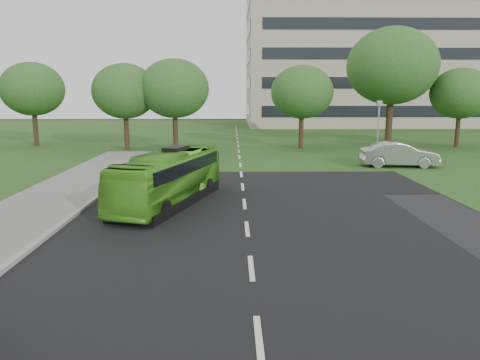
{
  "coord_description": "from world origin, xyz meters",
  "views": [
    {
      "loc": [
        -0.53,
        -14.87,
        4.99
      ],
      "look_at": [
        -0.24,
        3.47,
        1.6
      ],
      "focal_mm": 35.0,
      "sensor_mm": 36.0,
      "label": 1
    }
  ],
  "objects_px": {
    "tree_park_c": "(302,92)",
    "tree_park_d": "(392,66)",
    "tree_park_b": "(174,89)",
    "bus": "(169,178)",
    "tree_park_a": "(125,91)",
    "sedan": "(399,154)",
    "camera_pole": "(378,122)",
    "tree_park_e": "(461,93)",
    "office_building": "(373,46)",
    "tree_park_f": "(32,89)"
  },
  "relations": [
    {
      "from": "tree_park_c",
      "to": "tree_park_d",
      "type": "xyz_separation_m",
      "value": [
        8.52,
        1.19,
        2.39
      ]
    },
    {
      "from": "tree_park_b",
      "to": "bus",
      "type": "height_order",
      "value": "tree_park_b"
    },
    {
      "from": "bus",
      "to": "tree_park_a",
      "type": "bearing_deg",
      "value": 124.3
    },
    {
      "from": "sedan",
      "to": "camera_pole",
      "type": "xyz_separation_m",
      "value": [
        -0.62,
        3.0,
        2.04
      ]
    },
    {
      "from": "tree_park_e",
      "to": "office_building",
      "type": "bearing_deg",
      "value": 87.75
    },
    {
      "from": "tree_park_f",
      "to": "bus",
      "type": "relative_size",
      "value": 0.93
    },
    {
      "from": "office_building",
      "to": "tree_park_b",
      "type": "bearing_deg",
      "value": -128.59
    },
    {
      "from": "office_building",
      "to": "tree_park_b",
      "type": "xyz_separation_m",
      "value": [
        -27.64,
        -34.63,
        -7.07
      ]
    },
    {
      "from": "tree_park_b",
      "to": "tree_park_e",
      "type": "relative_size",
      "value": 1.09
    },
    {
      "from": "tree_park_e",
      "to": "tree_park_f",
      "type": "bearing_deg",
      "value": 177.35
    },
    {
      "from": "tree_park_c",
      "to": "tree_park_e",
      "type": "bearing_deg",
      "value": 2.41
    },
    {
      "from": "bus",
      "to": "sedan",
      "type": "xyz_separation_m",
      "value": [
        14.4,
        10.86,
        -0.33
      ]
    },
    {
      "from": "tree_park_e",
      "to": "camera_pole",
      "type": "bearing_deg",
      "value": -139.13
    },
    {
      "from": "office_building",
      "to": "tree_park_a",
      "type": "distance_m",
      "value": 47.59
    },
    {
      "from": "bus",
      "to": "office_building",
      "type": "bearing_deg",
      "value": 82.49
    },
    {
      "from": "tree_park_a",
      "to": "camera_pole",
      "type": "bearing_deg",
      "value": -20.32
    },
    {
      "from": "tree_park_d",
      "to": "tree_park_f",
      "type": "height_order",
      "value": "tree_park_d"
    },
    {
      "from": "tree_park_c",
      "to": "sedan",
      "type": "distance_m",
      "value": 13.14
    },
    {
      "from": "office_building",
      "to": "tree_park_d",
      "type": "relative_size",
      "value": 3.61
    },
    {
      "from": "tree_park_b",
      "to": "tree_park_c",
      "type": "xyz_separation_m",
      "value": [
        11.47,
        0.98,
        -0.31
      ]
    },
    {
      "from": "tree_park_c",
      "to": "bus",
      "type": "height_order",
      "value": "tree_park_c"
    },
    {
      "from": "sedan",
      "to": "camera_pole",
      "type": "relative_size",
      "value": 1.16
    },
    {
      "from": "tree_park_e",
      "to": "tree_park_a",
      "type": "bearing_deg",
      "value": -177.49
    },
    {
      "from": "tree_park_d",
      "to": "tree_park_e",
      "type": "height_order",
      "value": "tree_park_d"
    },
    {
      "from": "tree_park_a",
      "to": "tree_park_d",
      "type": "bearing_deg",
      "value": 4.47
    },
    {
      "from": "tree_park_a",
      "to": "tree_park_c",
      "type": "bearing_deg",
      "value": 2.6
    },
    {
      "from": "tree_park_b",
      "to": "sedan",
      "type": "height_order",
      "value": "tree_park_b"
    },
    {
      "from": "tree_park_f",
      "to": "tree_park_e",
      "type": "bearing_deg",
      "value": -2.65
    },
    {
      "from": "tree_park_e",
      "to": "tree_park_c",
      "type": "bearing_deg",
      "value": -177.59
    },
    {
      "from": "tree_park_e",
      "to": "tree_park_f",
      "type": "height_order",
      "value": "tree_park_f"
    },
    {
      "from": "bus",
      "to": "sedan",
      "type": "relative_size",
      "value": 1.64
    },
    {
      "from": "tree_park_e",
      "to": "bus",
      "type": "height_order",
      "value": "tree_park_e"
    },
    {
      "from": "tree_park_f",
      "to": "bus",
      "type": "xyz_separation_m",
      "value": [
        16.19,
        -24.65,
        -4.22
      ]
    },
    {
      "from": "tree_park_b",
      "to": "tree_park_c",
      "type": "bearing_deg",
      "value": 4.87
    },
    {
      "from": "office_building",
      "to": "tree_park_c",
      "type": "xyz_separation_m",
      "value": [
        -16.16,
        -33.65,
        -7.38
      ]
    },
    {
      "from": "camera_pole",
      "to": "tree_park_b",
      "type": "bearing_deg",
      "value": 158.03
    },
    {
      "from": "tree_park_b",
      "to": "camera_pole",
      "type": "bearing_deg",
      "value": -24.57
    },
    {
      "from": "tree_park_b",
      "to": "tree_park_f",
      "type": "relative_size",
      "value": 1.01
    },
    {
      "from": "office_building",
      "to": "tree_park_d",
      "type": "height_order",
      "value": "office_building"
    },
    {
      "from": "office_building",
      "to": "bus",
      "type": "relative_size",
      "value": 4.68
    },
    {
      "from": "tree_park_c",
      "to": "camera_pole",
      "type": "height_order",
      "value": "tree_park_c"
    },
    {
      "from": "camera_pole",
      "to": "bus",
      "type": "bearing_deg",
      "value": -132.24
    },
    {
      "from": "sedan",
      "to": "tree_park_a",
      "type": "bearing_deg",
      "value": 68.24
    },
    {
      "from": "tree_park_a",
      "to": "sedan",
      "type": "height_order",
      "value": "tree_park_a"
    },
    {
      "from": "tree_park_a",
      "to": "camera_pole",
      "type": "distance_m",
      "value": 21.95
    },
    {
      "from": "office_building",
      "to": "sedan",
      "type": "distance_m",
      "value": 47.72
    },
    {
      "from": "tree_park_b",
      "to": "tree_park_f",
      "type": "xyz_separation_m",
      "value": [
        -13.94,
        3.47,
        -0.02
      ]
    },
    {
      "from": "tree_park_c",
      "to": "tree_park_e",
      "type": "relative_size",
      "value": 1.02
    },
    {
      "from": "tree_park_c",
      "to": "camera_pole",
      "type": "distance_m",
      "value": 9.73
    },
    {
      "from": "tree_park_a",
      "to": "tree_park_d",
      "type": "height_order",
      "value": "tree_park_d"
    }
  ]
}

